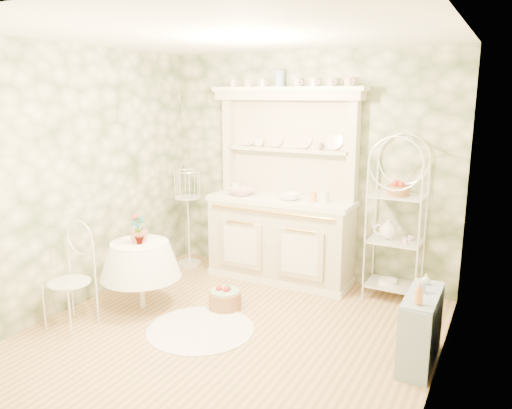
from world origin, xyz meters
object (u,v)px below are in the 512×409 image
at_px(kitchen_dresser, 281,187).
at_px(side_shelf, 421,329).
at_px(round_table, 141,276).
at_px(bakers_rack, 397,214).
at_px(cafe_chair, 70,290).
at_px(floor_basket, 225,298).
at_px(birdcage_stand, 188,208).

relative_size(kitchen_dresser, side_shelf, 3.26).
height_order(kitchen_dresser, round_table, kitchen_dresser).
relative_size(bakers_rack, cafe_chair, 2.56).
distance_m(kitchen_dresser, cafe_chair, 2.56).
bearing_deg(floor_basket, round_table, -154.79).
bearing_deg(kitchen_dresser, floor_basket, -98.03).
distance_m(kitchen_dresser, birdcage_stand, 1.33).
height_order(round_table, cafe_chair, cafe_chair).
xyz_separation_m(side_shelf, round_table, (-2.80, -0.19, 0.05)).
bearing_deg(round_table, kitchen_dresser, 56.60).
bearing_deg(kitchen_dresser, birdcage_stand, -175.86).
height_order(kitchen_dresser, cafe_chair, kitchen_dresser).
xyz_separation_m(side_shelf, cafe_chair, (-3.10, -0.86, 0.07)).
xyz_separation_m(side_shelf, birdcage_stand, (-3.13, 1.14, 0.47)).
xyz_separation_m(kitchen_dresser, floor_basket, (-0.15, -1.06, -1.03)).
height_order(kitchen_dresser, birdcage_stand, kitchen_dresser).
bearing_deg(cafe_chair, kitchen_dresser, 62.30).
bearing_deg(bakers_rack, cafe_chair, -139.07).
height_order(kitchen_dresser, bakers_rack, kitchen_dresser).
distance_m(bakers_rack, round_table, 2.79).
xyz_separation_m(round_table, floor_basket, (0.79, 0.37, -0.24)).
bearing_deg(side_shelf, round_table, -178.41).
height_order(round_table, floor_basket, round_table).
xyz_separation_m(kitchen_dresser, side_shelf, (1.85, -1.24, -0.84)).
height_order(side_shelf, round_table, round_table).
height_order(bakers_rack, cafe_chair, bakers_rack).
distance_m(bakers_rack, side_shelf, 1.52).
relative_size(kitchen_dresser, bakers_rack, 1.20).
bearing_deg(round_table, birdcage_stand, 103.88).
bearing_deg(cafe_chair, birdcage_stand, 93.76).
bearing_deg(side_shelf, kitchen_dresser, 143.93).
bearing_deg(floor_basket, bakers_rack, 36.37).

